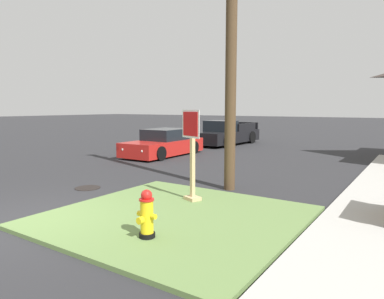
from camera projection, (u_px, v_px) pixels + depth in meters
name	position (u px, v px, depth m)	size (l,w,h in m)	color
ground_plane	(27.00, 222.00, 6.91)	(160.00, 160.00, 0.00)	#2B2B2D
grass_corner_patch	(175.00, 217.00, 7.12)	(4.83, 4.69, 0.08)	#668447
fire_hydrant	(147.00, 215.00, 5.84)	(0.38, 0.34, 0.83)	black
stop_sign	(192.00, 158.00, 8.14)	(0.62, 0.39, 2.13)	tan
manhole_cover	(88.00, 188.00, 9.80)	(0.70, 0.70, 0.02)	black
parked_sedan_red	(164.00, 144.00, 16.41)	(2.01, 4.38, 1.25)	red
pickup_truck_black	(226.00, 134.00, 21.19)	(2.20, 5.24, 1.48)	black
utility_pole	(232.00, 6.00, 9.07)	(1.32, 0.30, 9.49)	#4C3823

